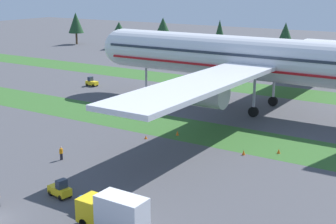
% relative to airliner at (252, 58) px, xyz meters
% --- Properties ---
extents(grass_strip_near, '(320.00, 10.52, 0.01)m').
position_rel_airliner_xyz_m(grass_strip_near, '(-3.48, -16.52, -8.97)').
color(grass_strip_near, '#336028').
rests_on(grass_strip_near, ground).
extents(grass_strip_far, '(320.00, 10.52, 0.01)m').
position_rel_airliner_xyz_m(grass_strip_far, '(-3.48, 16.52, -8.97)').
color(grass_strip_far, '#336028').
rests_on(grass_strip_far, ground).
extents(airliner, '(63.06, 77.65, 25.01)m').
position_rel_airliner_xyz_m(airliner, '(0.00, 0.00, 0.00)').
color(airliner, silver).
rests_on(airliner, ground).
extents(baggage_tug, '(2.79, 1.74, 1.97)m').
position_rel_airliner_xyz_m(baggage_tug, '(-1.72, -44.20, -8.16)').
color(baggage_tug, yellow).
rests_on(baggage_tug, ground).
extents(cargo_dolly_lead, '(2.43, 1.86, 1.55)m').
position_rel_airliner_xyz_m(cargo_dolly_lead, '(3.22, -45.08, -8.05)').
color(cargo_dolly_lead, '#A3A3A8').
rests_on(cargo_dolly_lead, ground).
extents(cargo_dolly_second, '(2.43, 1.86, 1.55)m').
position_rel_airliner_xyz_m(cargo_dolly_second, '(6.08, -45.58, -8.05)').
color(cargo_dolly_second, '#A3A3A8').
rests_on(cargo_dolly_second, ground).
extents(catering_truck, '(6.96, 2.31, 3.58)m').
position_rel_airliner_xyz_m(catering_truck, '(7.59, -46.93, -7.02)').
color(catering_truck, yellow).
rests_on(catering_truck, ground).
extents(pushback_tractor, '(2.60, 1.30, 1.97)m').
position_rel_airliner_xyz_m(pushback_tractor, '(-36.40, 0.02, -8.16)').
color(pushback_tractor, yellow).
rests_on(pushback_tractor, ground).
extents(ground_crew_marshaller, '(0.36, 0.56, 1.74)m').
position_rel_airliner_xyz_m(ground_crew_marshaller, '(-9.46, -36.22, -8.03)').
color(ground_crew_marshaller, black).
rests_on(ground_crew_marshaller, ground).
extents(taxiway_marker_0, '(0.44, 0.44, 0.61)m').
position_rel_airliner_xyz_m(taxiway_marker_0, '(12.48, -19.21, -8.67)').
color(taxiway_marker_0, orange).
rests_on(taxiway_marker_0, ground).
extents(taxiway_marker_1, '(0.44, 0.44, 0.68)m').
position_rel_airliner_xyz_m(taxiway_marker_1, '(8.90, -22.21, -8.63)').
color(taxiway_marker_1, orange).
rests_on(taxiway_marker_1, ground).
extents(taxiway_marker_2, '(0.44, 0.44, 0.67)m').
position_rel_airliner_xyz_m(taxiway_marker_2, '(-2.66, -19.71, -8.64)').
color(taxiway_marker_2, orange).
rests_on(taxiway_marker_2, ground).
extents(taxiway_marker_3, '(0.44, 0.44, 0.45)m').
position_rel_airliner_xyz_m(taxiway_marker_3, '(-5.53, -23.56, -8.75)').
color(taxiway_marker_3, orange).
rests_on(taxiway_marker_3, ground).
extents(distant_tree_line, '(178.18, 9.47, 12.59)m').
position_rel_airliner_xyz_m(distant_tree_line, '(-7.21, 52.27, -1.78)').
color(distant_tree_line, '#4C3823').
rests_on(distant_tree_line, ground).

